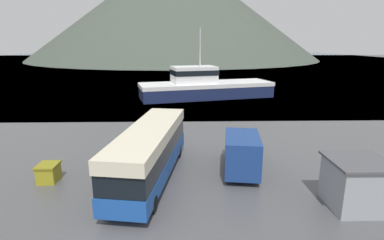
# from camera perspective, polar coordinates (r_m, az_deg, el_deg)

# --- Properties ---
(water_surface) EXTENTS (240.00, 240.00, 0.00)m
(water_surface) POSITION_cam_1_polar(r_m,az_deg,el_deg) (151.88, -2.57, 11.36)
(water_surface) COLOR #475B6B
(water_surface) RESTS_ON ground
(hill_backdrop) EXTENTS (146.09, 146.09, 53.63)m
(hill_backdrop) POSITION_cam_1_polar(r_m,az_deg,el_deg) (167.17, -3.42, 20.85)
(hill_backdrop) COLOR #424C42
(hill_backdrop) RESTS_ON ground
(tour_bus) EXTENTS (4.16, 11.26, 3.35)m
(tour_bus) POSITION_cam_1_polar(r_m,az_deg,el_deg) (18.90, -7.97, -5.74)
(tour_bus) COLOR #194799
(tour_bus) RESTS_ON ground
(delivery_van) EXTENTS (2.87, 5.70, 2.65)m
(delivery_van) POSITION_cam_1_polar(r_m,az_deg,el_deg) (20.14, 9.41, -6.01)
(delivery_van) COLOR navy
(delivery_van) RESTS_ON ground
(fishing_boat) EXTENTS (21.46, 10.96, 10.56)m
(fishing_boat) POSITION_cam_1_polar(r_m,az_deg,el_deg) (46.97, 2.28, 6.51)
(fishing_boat) COLOR #19234C
(fishing_boat) RESTS_ON water_surface
(storage_bin) EXTENTS (1.21, 1.36, 1.14)m
(storage_bin) POSITION_cam_1_polar(r_m,az_deg,el_deg) (20.79, -25.65, -9.03)
(storage_bin) COLOR olive
(storage_bin) RESTS_ON ground
(dock_kiosk) EXTENTS (3.02, 2.91, 2.61)m
(dock_kiosk) POSITION_cam_1_polar(r_m,az_deg,el_deg) (17.95, 28.91, -10.57)
(dock_kiosk) COLOR #93999E
(dock_kiosk) RESTS_ON ground
(small_boat) EXTENTS (5.90, 6.74, 0.79)m
(small_boat) POSITION_cam_1_polar(r_m,az_deg,el_deg) (56.30, -0.08, 6.38)
(small_boat) COLOR black
(small_boat) RESTS_ON water_surface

